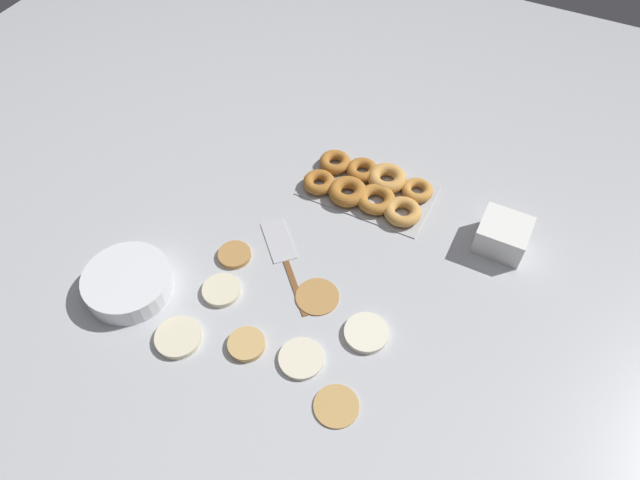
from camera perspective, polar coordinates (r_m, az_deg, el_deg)
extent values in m
plane|color=#B2B5BA|center=(1.36, -3.08, -3.95)|extent=(3.00, 3.00, 0.00)
cylinder|color=tan|center=(1.20, 1.65, -16.23)|extent=(0.09, 0.09, 0.01)
cylinder|color=#B27F42|center=(1.32, -0.26, -5.63)|extent=(0.10, 0.10, 0.01)
cylinder|color=beige|center=(1.30, -13.98, -9.43)|extent=(0.10, 0.10, 0.01)
cylinder|color=tan|center=(1.27, -7.23, -10.36)|extent=(0.08, 0.08, 0.01)
cylinder|color=silver|center=(1.28, 4.65, -9.25)|extent=(0.10, 0.10, 0.01)
cylinder|color=#B27F42|center=(1.40, -8.58, -1.51)|extent=(0.08, 0.08, 0.01)
cylinder|color=beige|center=(1.35, -9.83, -4.97)|extent=(0.09, 0.09, 0.01)
cylinder|color=beige|center=(1.25, -1.90, -11.77)|extent=(0.10, 0.10, 0.01)
cube|color=#ADAFB5|center=(1.54, 4.81, 5.00)|extent=(0.34, 0.20, 0.01)
torus|color=#C68438|center=(1.53, 9.71, 4.93)|extent=(0.08, 0.08, 0.03)
torus|color=#D19347|center=(1.55, 6.71, 6.14)|extent=(0.10, 0.10, 0.03)
torus|color=#AD6B28|center=(1.57, 4.25, 6.99)|extent=(0.09, 0.09, 0.03)
torus|color=#AD6B28|center=(1.58, 1.51, 7.80)|extent=(0.09, 0.09, 0.03)
torus|color=#D19347|center=(1.47, 8.25, 2.82)|extent=(0.10, 0.10, 0.03)
torus|color=#B7752D|center=(1.49, 5.61, 4.07)|extent=(0.10, 0.10, 0.03)
torus|color=#AD6B28|center=(1.50, 2.78, 4.87)|extent=(0.10, 0.10, 0.03)
torus|color=#AD6B28|center=(1.53, -0.10, 5.80)|extent=(0.09, 0.09, 0.03)
cylinder|color=white|center=(1.39, -18.65, -4.06)|extent=(0.20, 0.20, 0.05)
cube|color=white|center=(1.47, 17.58, -0.14)|extent=(0.12, 0.11, 0.03)
cube|color=white|center=(1.46, 17.81, 0.48)|extent=(0.12, 0.11, 0.03)
cube|color=white|center=(1.44, 18.06, 1.11)|extent=(0.12, 0.11, 0.03)
cube|color=brown|center=(1.34, -2.48, -4.74)|extent=(0.12, 0.13, 0.01)
cube|color=#BCBCC1|center=(1.43, -4.17, -0.02)|extent=(0.14, 0.14, 0.01)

